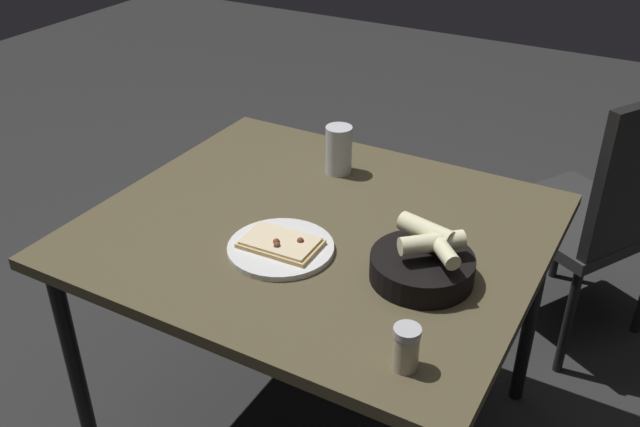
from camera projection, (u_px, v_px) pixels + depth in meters
ground at (317, 426)px, 2.07m from camera, size 8.00×8.00×0.00m
dining_table at (317, 244)px, 1.74m from camera, size 0.94×1.07×0.70m
pizza_plate at (281, 247)px, 1.60m from camera, size 0.25×0.25×0.04m
bread_basket at (424, 263)px, 1.50m from camera, size 0.22×0.22×0.12m
beer_glass at (339, 151)px, 1.92m from camera, size 0.07×0.07×0.13m
pepper_shaker at (406, 350)px, 1.26m from camera, size 0.05×0.05×0.09m
chair_near at (603, 206)px, 2.18m from camera, size 0.60×0.60×0.90m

